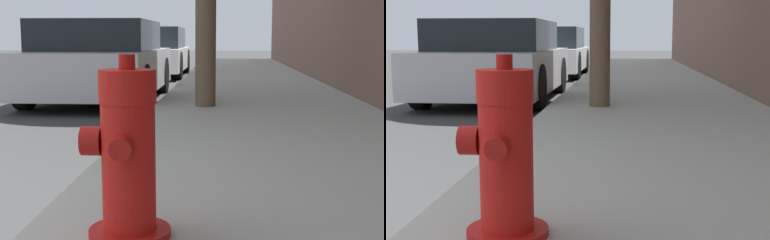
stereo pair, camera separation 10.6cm
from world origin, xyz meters
TOP-DOWN VIEW (x-y plane):
  - fire_hydrant at (2.33, -0.09)m, footprint 0.38×0.37m
  - parked_car_near at (0.74, 6.25)m, footprint 1.87×3.95m
  - parked_car_mid at (0.84, 11.75)m, footprint 1.72×4.09m

SIDE VIEW (x-z plane):
  - fire_hydrant at x=2.33m, z-range 0.11..0.90m
  - parked_car_mid at x=0.84m, z-range -0.01..1.26m
  - parked_car_near at x=0.74m, z-range -0.01..1.27m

